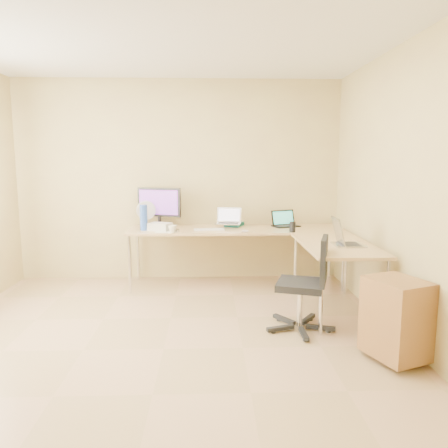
{
  "coord_description": "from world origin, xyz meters",
  "views": [
    {
      "loc": [
        0.39,
        -3.5,
        1.6
      ],
      "look_at": [
        0.55,
        1.1,
        0.9
      ],
      "focal_mm": 34.96,
      "sensor_mm": 36.0,
      "label": 1
    }
  ],
  "objects_px": {
    "mug": "(173,229)",
    "desk_fan": "(147,215)",
    "laptop_center": "(228,216)",
    "water_bottle": "(144,218)",
    "monitor": "(159,207)",
    "cabinet": "(396,318)",
    "laptop_return": "(349,234)",
    "office_chair": "(300,278)",
    "desk_return": "(335,278)",
    "keyboard": "(209,229)",
    "desk_main": "(236,257)",
    "laptop_black": "(286,219)"
  },
  "relations": [
    {
      "from": "mug",
      "to": "desk_fan",
      "type": "bearing_deg",
      "value": 128.27
    },
    {
      "from": "laptop_center",
      "to": "water_bottle",
      "type": "distance_m",
      "value": 1.05
    },
    {
      "from": "monitor",
      "to": "mug",
      "type": "bearing_deg",
      "value": -48.87
    },
    {
      "from": "monitor",
      "to": "water_bottle",
      "type": "height_order",
      "value": "monitor"
    },
    {
      "from": "laptop_center",
      "to": "cabinet",
      "type": "relative_size",
      "value": 0.5
    },
    {
      "from": "laptop_return",
      "to": "cabinet",
      "type": "bearing_deg",
      "value": -176.64
    },
    {
      "from": "office_chair",
      "to": "cabinet",
      "type": "height_order",
      "value": "office_chair"
    },
    {
      "from": "desk_return",
      "to": "cabinet",
      "type": "xyz_separation_m",
      "value": [
        0.15,
        -1.14,
        -0.01
      ]
    },
    {
      "from": "laptop_center",
      "to": "water_bottle",
      "type": "height_order",
      "value": "water_bottle"
    },
    {
      "from": "desk_fan",
      "to": "office_chair",
      "type": "relative_size",
      "value": 0.34
    },
    {
      "from": "keyboard",
      "to": "desk_fan",
      "type": "distance_m",
      "value": 0.86
    },
    {
      "from": "mug",
      "to": "laptop_center",
      "type": "bearing_deg",
      "value": 30.02
    },
    {
      "from": "mug",
      "to": "water_bottle",
      "type": "distance_m",
      "value": 0.43
    },
    {
      "from": "keyboard",
      "to": "cabinet",
      "type": "bearing_deg",
      "value": -59.72
    },
    {
      "from": "cabinet",
      "to": "laptop_return",
      "type": "bearing_deg",
      "value": 72.12
    },
    {
      "from": "laptop_center",
      "to": "keyboard",
      "type": "distance_m",
      "value": 0.35
    },
    {
      "from": "laptop_center",
      "to": "laptop_return",
      "type": "distance_m",
      "value": 1.67
    },
    {
      "from": "mug",
      "to": "cabinet",
      "type": "relative_size",
      "value": 0.15
    },
    {
      "from": "monitor",
      "to": "water_bottle",
      "type": "xyz_separation_m",
      "value": [
        -0.16,
        -0.29,
        -0.09
      ]
    },
    {
      "from": "mug",
      "to": "desk_return",
      "type": "bearing_deg",
      "value": -22.04
    },
    {
      "from": "desk_return",
      "to": "monitor",
      "type": "height_order",
      "value": "monitor"
    },
    {
      "from": "desk_main",
      "to": "cabinet",
      "type": "distance_m",
      "value": 2.42
    },
    {
      "from": "desk_fan",
      "to": "cabinet",
      "type": "xyz_separation_m",
      "value": [
        2.25,
        -2.31,
        -0.52
      ]
    },
    {
      "from": "desk_main",
      "to": "cabinet",
      "type": "height_order",
      "value": "desk_main"
    },
    {
      "from": "mug",
      "to": "office_chair",
      "type": "distance_m",
      "value": 1.74
    },
    {
      "from": "monitor",
      "to": "office_chair",
      "type": "relative_size",
      "value": 0.65
    },
    {
      "from": "water_bottle",
      "to": "laptop_return",
      "type": "relative_size",
      "value": 0.89
    },
    {
      "from": "laptop_return",
      "to": "cabinet",
      "type": "height_order",
      "value": "laptop_return"
    },
    {
      "from": "monitor",
      "to": "cabinet",
      "type": "height_order",
      "value": "monitor"
    },
    {
      "from": "water_bottle",
      "to": "laptop_return",
      "type": "bearing_deg",
      "value": -24.94
    },
    {
      "from": "desk_main",
      "to": "mug",
      "type": "height_order",
      "value": "mug"
    },
    {
      "from": "laptop_black",
      "to": "cabinet",
      "type": "bearing_deg",
      "value": -100.04
    },
    {
      "from": "desk_main",
      "to": "laptop_center",
      "type": "xyz_separation_m",
      "value": [
        -0.09,
        0.09,
        0.51
      ]
    },
    {
      "from": "monitor",
      "to": "laptop_black",
      "type": "distance_m",
      "value": 1.63
    },
    {
      "from": "desk_main",
      "to": "monitor",
      "type": "relative_size",
      "value": 4.56
    },
    {
      "from": "desk_main",
      "to": "water_bottle",
      "type": "bearing_deg",
      "value": -175.21
    },
    {
      "from": "desk_main",
      "to": "keyboard",
      "type": "relative_size",
      "value": 7.22
    },
    {
      "from": "laptop_center",
      "to": "cabinet",
      "type": "height_order",
      "value": "laptop_center"
    },
    {
      "from": "desk_return",
      "to": "water_bottle",
      "type": "xyz_separation_m",
      "value": [
        -2.1,
        0.91,
        0.52
      ]
    },
    {
      "from": "desk_main",
      "to": "laptop_center",
      "type": "bearing_deg",
      "value": 135.92
    },
    {
      "from": "laptop_black",
      "to": "keyboard",
      "type": "distance_m",
      "value": 1.02
    },
    {
      "from": "monitor",
      "to": "desk_main",
      "type": "bearing_deg",
      "value": 6.63
    },
    {
      "from": "desk_fan",
      "to": "laptop_return",
      "type": "bearing_deg",
      "value": -54.49
    },
    {
      "from": "cabinet",
      "to": "water_bottle",
      "type": "bearing_deg",
      "value": 116.36
    },
    {
      "from": "mug",
      "to": "laptop_return",
      "type": "height_order",
      "value": "laptop_return"
    },
    {
      "from": "desk_main",
      "to": "water_bottle",
      "type": "xyz_separation_m",
      "value": [
        -1.13,
        -0.09,
        0.52
      ]
    },
    {
      "from": "laptop_return",
      "to": "water_bottle",
      "type": "bearing_deg",
      "value": 64.91
    },
    {
      "from": "water_bottle",
      "to": "office_chair",
      "type": "distance_m",
      "value": 2.16
    },
    {
      "from": "desk_return",
      "to": "desk_fan",
      "type": "height_order",
      "value": "desk_fan"
    },
    {
      "from": "monitor",
      "to": "laptop_center",
      "type": "distance_m",
      "value": 0.89
    }
  ]
}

